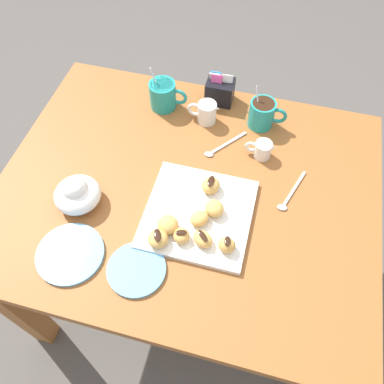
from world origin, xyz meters
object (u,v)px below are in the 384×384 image
Objects in this scene: saucer_sky_right at (136,269)px; beignet_5 at (158,239)px; sugar_caddy at (220,91)px; beignet_1 at (181,236)px; coffee_mug_teal_left at (163,94)px; pastry_plate_square at (198,214)px; saucer_sky_left at (70,254)px; beignet_3 at (203,239)px; beignet_4 at (227,245)px; dining_table at (187,208)px; beignet_2 at (211,185)px; cream_pitcher_white at (206,112)px; coffee_mug_teal_right at (263,113)px; ice_cream_bowl at (77,194)px; chocolate_sauce_pitcher at (262,149)px; beignet_6 at (214,208)px; beignet_7 at (200,219)px; beignet_0 at (168,225)px.

saucer_sky_right is 2.81× the size of beignet_5.
beignet_1 is (0.02, -0.55, -0.01)m from sugar_caddy.
saucer_sky_right is (0.10, -0.58, -0.05)m from coffee_mug_teal_left.
pastry_plate_square is 1.91× the size of saucer_sky_right.
saucer_sky_right is (0.18, 0.00, 0.00)m from saucer_sky_left.
beignet_4 is at bearing -1.90° from beignet_3.
dining_table is 20.11× the size of beignet_2.
saucer_sky_left is 3.24× the size of beignet_2.
cream_pitcher_white is (-0.01, 0.27, 0.15)m from dining_table.
beignet_2 is (-0.10, -0.30, -0.01)m from coffee_mug_teal_right.
dining_table is 8.48× the size of ice_cream_bowl.
dining_table is at bearing 24.06° from ice_cream_bowl.
cream_pitcher_white is at bearing 110.03° from beignet_4.
beignet_1 is at bearing -114.47° from chocolate_sauce_pitcher.
coffee_mug_teal_right is 0.53m from beignet_5.
beignet_6 is (0.12, 0.13, 0.00)m from beignet_5.
beignet_5 is 0.12m from beignet_7.
saucer_sky_left is at bearing -160.42° from beignet_3.
beignet_1 and beignet_3 have the same top height.
dining_table is 0.16m from pastry_plate_square.
saucer_sky_right is 0.24m from beignet_4.
pastry_plate_square reaches higher than dining_table.
coffee_mug_teal_right reaches higher than ice_cream_bowl.
coffee_mug_teal_right is 0.71m from saucer_sky_left.
beignet_6 is (0.04, 0.01, 0.03)m from pastry_plate_square.
beignet_3 is at bearing -77.52° from cream_pitcher_white.
ice_cream_bowl is 0.27m from beignet_5.
beignet_4 is (0.10, -0.09, 0.03)m from pastry_plate_square.
beignet_2 reaches higher than dining_table.
saucer_sky_right is at bearing -142.18° from beignet_3.
sugar_caddy is 1.97× the size of beignet_6.
beignet_0 is at bearing -121.60° from chocolate_sauce_pitcher.
ice_cream_bowl is at bearing 104.83° from saucer_sky_left.
beignet_0 is 1.23× the size of beignet_4.
sugar_caddy is 0.38m from beignet_2.
pastry_plate_square is at bearing 55.35° from beignet_5.
beignet_6 reaches higher than saucer_sky_right.
coffee_mug_teal_right is (0.11, 0.39, 0.04)m from pastry_plate_square.
sugar_caddy is 2.35× the size of beignet_1.
sugar_caddy reaches higher than ice_cream_bowl.
saucer_sky_right is at bearing -126.32° from beignet_6.
beignet_7 is at bearing -103.70° from coffee_mug_teal_right.
beignet_1 is 0.84× the size of beignet_5.
beignet_1 is at bearing -102.20° from beignet_2.
beignet_7 is at bearing -78.97° from cream_pitcher_white.
beignet_3 is 0.12m from beignet_5.
chocolate_sauce_pitcher is 2.04× the size of beignet_1.
sugar_caddy is 0.58m from ice_cream_bowl.
beignet_5 is at bearing -115.24° from beignet_2.
chocolate_sauce_pitcher reaches higher than dining_table.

